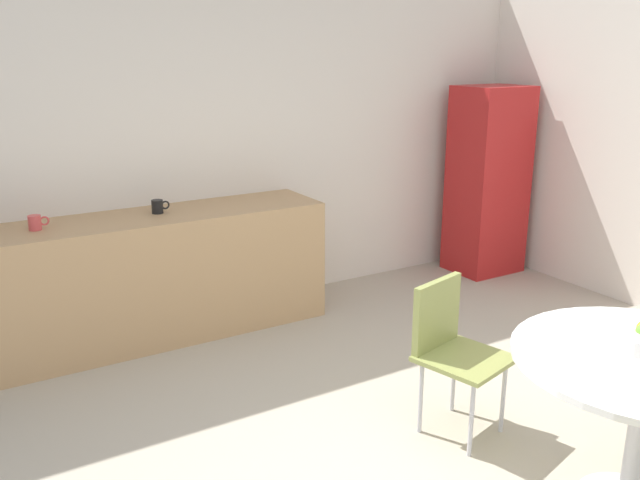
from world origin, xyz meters
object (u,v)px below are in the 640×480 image
at_px(chair_olive, 450,339).
at_px(locker_cabinet, 488,181).
at_px(mug_green, 35,223).
at_px(mug_white, 158,207).

bearing_deg(chair_olive, locker_cabinet, 41.98).
bearing_deg(mug_green, locker_cabinet, -1.56).
bearing_deg(chair_olive, mug_white, 114.57).
height_order(locker_cabinet, mug_white, locker_cabinet).
xyz_separation_m(chair_olive, mug_white, (-0.93, 2.02, 0.43)).
relative_size(locker_cabinet, mug_green, 13.13).
relative_size(locker_cabinet, chair_olive, 2.04).
relative_size(mug_white, mug_green, 1.00).
xyz_separation_m(locker_cabinet, mug_green, (-3.83, 0.10, 0.10)).
height_order(mug_white, mug_green, same).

